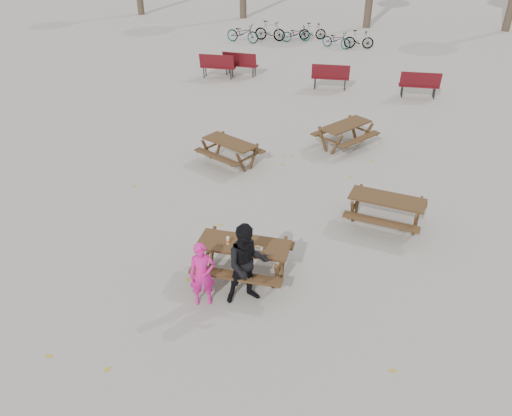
% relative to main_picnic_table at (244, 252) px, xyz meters
% --- Properties ---
extents(ground, '(80.00, 80.00, 0.00)m').
position_rel_main_picnic_table_xyz_m(ground, '(0.00, 0.00, -0.59)').
color(ground, gray).
rests_on(ground, ground).
extents(main_picnic_table, '(1.80, 1.45, 0.78)m').
position_rel_main_picnic_table_xyz_m(main_picnic_table, '(0.00, 0.00, 0.00)').
color(main_picnic_table, '#372414').
rests_on(main_picnic_table, ground).
extents(food_tray, '(0.18, 0.11, 0.03)m').
position_rel_main_picnic_table_xyz_m(food_tray, '(0.32, -0.11, 0.21)').
color(food_tray, silver).
rests_on(food_tray, main_picnic_table).
extents(bread_roll, '(0.14, 0.06, 0.05)m').
position_rel_main_picnic_table_xyz_m(bread_roll, '(0.32, -0.11, 0.25)').
color(bread_roll, tan).
rests_on(bread_roll, food_tray).
extents(soda_bottle, '(0.07, 0.07, 0.17)m').
position_rel_main_picnic_table_xyz_m(soda_bottle, '(-0.30, -0.07, 0.26)').
color(soda_bottle, silver).
rests_on(soda_bottle, main_picnic_table).
extents(child, '(0.56, 0.48, 1.32)m').
position_rel_main_picnic_table_xyz_m(child, '(-0.53, -0.95, 0.07)').
color(child, '#DD1B8A').
rests_on(child, ground).
extents(adult, '(1.01, 0.93, 1.66)m').
position_rel_main_picnic_table_xyz_m(adult, '(0.25, -0.68, 0.25)').
color(adult, black).
rests_on(adult, ground).
extents(picnic_table_east, '(1.89, 1.62, 0.73)m').
position_rel_main_picnic_table_xyz_m(picnic_table_east, '(2.69, 2.57, -0.22)').
color(picnic_table_east, '#372414').
rests_on(picnic_table_east, ground).
extents(picnic_table_north, '(2.02, 1.88, 0.69)m').
position_rel_main_picnic_table_xyz_m(picnic_table_north, '(-1.72, 4.81, -0.24)').
color(picnic_table_north, '#372414').
rests_on(picnic_table_north, ground).
extents(picnic_table_far, '(2.08, 2.16, 0.73)m').
position_rel_main_picnic_table_xyz_m(picnic_table_far, '(1.36, 6.80, -0.22)').
color(picnic_table_far, '#372414').
rests_on(picnic_table_far, ground).
extents(park_bench_row, '(9.85, 1.66, 1.03)m').
position_rel_main_picnic_table_xyz_m(park_bench_row, '(-1.10, 12.57, -0.07)').
color(park_bench_row, maroon).
rests_on(park_bench_row, ground).
extents(bicycle_row, '(7.89, 2.47, 1.03)m').
position_rel_main_picnic_table_xyz_m(bicycle_row, '(-2.55, 19.54, -0.13)').
color(bicycle_row, black).
rests_on(bicycle_row, ground).
extents(fallen_leaves, '(11.00, 11.00, 0.01)m').
position_rel_main_picnic_table_xyz_m(fallen_leaves, '(0.50, 2.50, -0.58)').
color(fallen_leaves, gold).
rests_on(fallen_leaves, ground).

